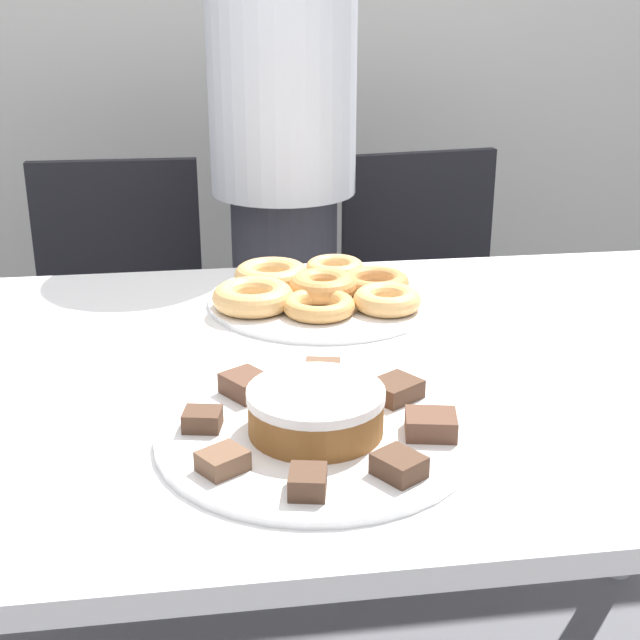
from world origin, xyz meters
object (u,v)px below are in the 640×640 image
(person_standing, at_px, (283,168))
(plate_cake, at_px, (316,435))
(frosted_cake, at_px, (316,410))
(plate_donuts, at_px, (323,300))
(office_chair_right, at_px, (435,347))
(office_chair_left, at_px, (121,365))

(person_standing, distance_m, plate_cake, 0.99)
(plate_cake, relative_size, frosted_cake, 2.34)
(plate_cake, xyz_separation_m, plate_donuts, (0.08, 0.48, 0.00))
(office_chair_right, relative_size, plate_cake, 2.25)
(office_chair_left, relative_size, office_chair_right, 1.00)
(person_standing, bearing_deg, office_chair_right, 9.47)
(office_chair_right, distance_m, plate_donuts, 0.76)
(frosted_cake, bearing_deg, plate_cake, 180.00)
(person_standing, xyz_separation_m, plate_cake, (-0.07, -0.98, -0.13))
(person_standing, relative_size, office_chair_left, 1.91)
(plate_cake, distance_m, plate_donuts, 0.48)
(person_standing, xyz_separation_m, office_chair_left, (-0.39, 0.06, -0.47))
(office_chair_right, bearing_deg, plate_donuts, -130.54)
(office_chair_right, xyz_separation_m, plate_donuts, (-0.37, -0.57, 0.35))
(plate_cake, bearing_deg, person_standing, 86.15)
(office_chair_left, height_order, frosted_cake, office_chair_left)
(office_chair_right, height_order, plate_donuts, office_chair_right)
(plate_cake, distance_m, frosted_cake, 0.03)
(office_chair_right, bearing_deg, plate_cake, -120.79)
(office_chair_left, xyz_separation_m, office_chair_right, (0.77, -0.00, 0.00))
(person_standing, height_order, office_chair_left, person_standing)
(office_chair_right, height_order, plate_cake, office_chair_right)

